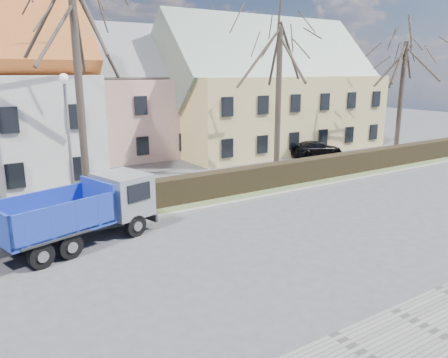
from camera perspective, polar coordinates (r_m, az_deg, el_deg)
ground at (r=16.06m, az=-1.87°, el=-9.69°), size 120.00×120.00×0.00m
curb_far at (r=19.87m, az=-8.69°, el=-4.93°), size 80.00×0.30×0.12m
grass_strip at (r=21.28m, az=-10.45°, el=-3.75°), size 80.00×3.00×0.10m
hedge at (r=20.93m, az=-10.31°, el=-2.32°), size 60.00×0.90×1.30m
building_pink at (r=34.71m, az=-13.34°, el=9.58°), size 10.80×8.80×8.00m
building_yellow at (r=37.89m, az=5.91°, el=10.60°), size 18.80×10.80×8.50m
tree_1 at (r=21.86m, az=-18.53°, el=12.97°), size 9.20×9.20×12.65m
tree_2 at (r=27.46m, az=7.15°, el=11.91°), size 8.00×8.00×11.00m
tree_3 at (r=36.30m, az=22.20°, el=11.06°), size 7.60×7.60×10.45m
dump_truck at (r=17.25m, az=-19.14°, el=-4.38°), size 6.60×3.93×2.48m
streetlight at (r=20.43m, az=-19.50°, el=4.06°), size 0.50×0.50×6.42m
cart_frame at (r=18.64m, az=-23.51°, el=-6.48°), size 0.71×0.49×0.60m
parked_car_b at (r=34.24m, az=11.94°, el=3.87°), size 4.46×2.59×1.21m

